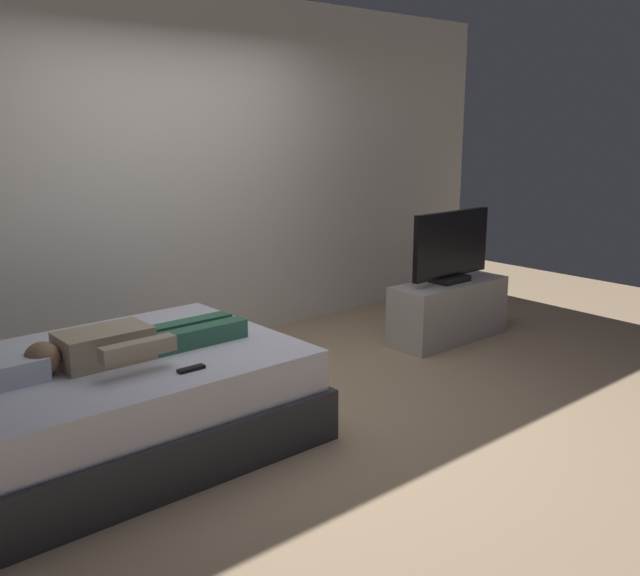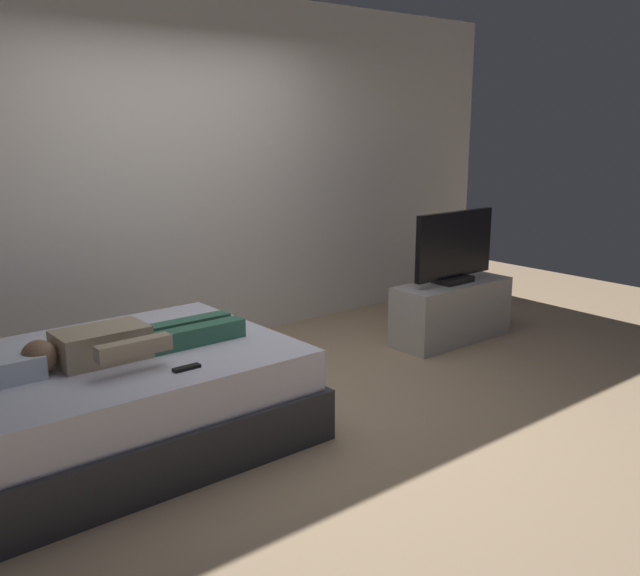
{
  "view_description": "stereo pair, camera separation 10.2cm",
  "coord_description": "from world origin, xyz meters",
  "px_view_note": "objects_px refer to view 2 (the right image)",
  "views": [
    {
      "loc": [
        -2.67,
        -3.24,
        1.8
      ],
      "look_at": [
        0.39,
        0.3,
        0.69
      ],
      "focal_mm": 39.4,
      "sensor_mm": 36.0,
      "label": 1
    },
    {
      "loc": [
        -2.59,
        -3.3,
        1.8
      ],
      "look_at": [
        0.39,
        0.3,
        0.69
      ],
      "focal_mm": 39.4,
      "sensor_mm": 36.0,
      "label": 2
    }
  ],
  "objects_px": {
    "remote": "(187,368)",
    "tv_stand": "(451,311)",
    "tv": "(454,249)",
    "bed": "(118,400)",
    "person": "(125,342)"
  },
  "relations": [
    {
      "from": "remote",
      "to": "tv_stand",
      "type": "height_order",
      "value": "remote"
    },
    {
      "from": "person",
      "to": "tv",
      "type": "height_order",
      "value": "tv"
    },
    {
      "from": "person",
      "to": "remote",
      "type": "bearing_deg",
      "value": -69.53
    },
    {
      "from": "person",
      "to": "tv",
      "type": "bearing_deg",
      "value": 2.95
    },
    {
      "from": "bed",
      "to": "remote",
      "type": "bearing_deg",
      "value": -69.78
    },
    {
      "from": "bed",
      "to": "tv",
      "type": "bearing_deg",
      "value": 1.31
    },
    {
      "from": "remote",
      "to": "tv_stand",
      "type": "relative_size",
      "value": 0.14
    },
    {
      "from": "tv",
      "to": "bed",
      "type": "bearing_deg",
      "value": -178.69
    },
    {
      "from": "tv",
      "to": "remote",
      "type": "bearing_deg",
      "value": -168.73
    },
    {
      "from": "tv",
      "to": "tv_stand",
      "type": "bearing_deg",
      "value": 0.0
    },
    {
      "from": "person",
      "to": "remote",
      "type": "distance_m",
      "value": 0.44
    },
    {
      "from": "person",
      "to": "tv_stand",
      "type": "bearing_deg",
      "value": 2.95
    },
    {
      "from": "tv_stand",
      "to": "person",
      "type": "bearing_deg",
      "value": -177.05
    },
    {
      "from": "remote",
      "to": "tv_stand",
      "type": "xyz_separation_m",
      "value": [
        2.79,
        0.56,
        -0.3
      ]
    },
    {
      "from": "bed",
      "to": "tv",
      "type": "height_order",
      "value": "tv"
    }
  ]
}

